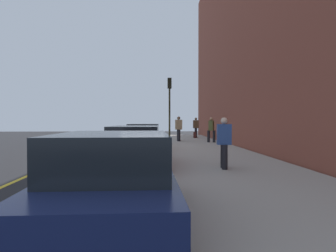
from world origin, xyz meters
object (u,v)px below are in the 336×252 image
Objects in this scene: pedestrian_blue_coat at (224,141)px; parked_car_red at (135,147)px; parked_car_navy at (114,181)px; traffic_light_pole at (170,99)px; pedestrian_brown_coat at (196,127)px; parked_car_maroon at (144,137)px; rolling_suitcase at (195,135)px; pedestrian_olive_coat at (211,129)px; pedestrian_tan_coat at (179,128)px.

parked_car_red is at bearing 73.21° from pedestrian_blue_coat.
traffic_light_pole reaches higher than parked_car_navy.
parked_car_red is 16.25m from pedestrian_brown_coat.
parked_car_navy is 11.31m from parked_car_maroon.
pedestrian_blue_coat is at bearing -172.94° from traffic_light_pole.
pedestrian_blue_coat is 0.37× the size of traffic_light_pole.
pedestrian_brown_coat reaches higher than pedestrian_blue_coat.
pedestrian_brown_coat reaches higher than rolling_suitcase.
pedestrian_olive_coat is 1.99× the size of rolling_suitcase.
pedestrian_tan_coat reaches higher than pedestrian_brown_coat.
parked_car_maroon is 2.64× the size of pedestrian_olive_coat.
pedestrian_blue_coat reaches higher than parked_car_red.
parked_car_red is 5.20× the size of rolling_suitcase.
pedestrian_tan_coat is at bearing 2.13° from pedestrian_blue_coat.
parked_car_navy is 0.90× the size of parked_car_red.
pedestrian_blue_coat reaches higher than parked_car_maroon.
rolling_suitcase is (3.83, -1.75, -0.72)m from pedestrian_tan_coat.
parked_car_red is at bearing 167.73° from pedestrian_tan_coat.
pedestrian_tan_coat reaches higher than parked_car_maroon.
pedestrian_brown_coat is 5.63m from pedestrian_olive_coat.
rolling_suitcase is (15.15, -4.22, -0.34)m from parked_car_red.
traffic_light_pole is (-0.81, 3.01, 2.03)m from pedestrian_olive_coat.
pedestrian_brown_coat is 0.98× the size of pedestrian_tan_coat.
traffic_light_pole is at bearing -6.23° from parked_car_navy.
pedestrian_olive_coat reaches higher than rolling_suitcase.
pedestrian_olive_coat is (-5.63, -0.29, -0.02)m from pedestrian_brown_coat.
pedestrian_tan_coat reaches higher than parked_car_red.
pedestrian_blue_coat is 0.93× the size of pedestrian_olive_coat.
pedestrian_blue_coat is 11.04m from pedestrian_olive_coat.
pedestrian_blue_coat reaches higher than parked_car_navy.
parked_car_navy is at bearing 148.24° from pedestrian_blue_coat.
pedestrian_tan_coat is 1.12× the size of pedestrian_blue_coat.
parked_car_navy is at bearing 171.87° from pedestrian_tan_coat.
pedestrian_blue_coat is at bearing -106.79° from parked_car_red.
parked_car_maroon is 4.43m from traffic_light_pole.
parked_car_navy is 0.89× the size of parked_car_maroon.
pedestrian_brown_coat is at bearing 2.99° from pedestrian_olive_coat.
pedestrian_tan_coat reaches higher than rolling_suitcase.
parked_car_navy is 16.19m from pedestrian_olive_coat.
pedestrian_olive_coat is at bearing -74.95° from traffic_light_pole.
parked_car_red is 3.06m from pedestrian_blue_coat.
parked_car_navy is at bearing 179.87° from parked_car_maroon.
parked_car_navy is at bearing 173.77° from traffic_light_pole.
pedestrian_olive_coat is (15.51, -4.62, 0.34)m from parked_car_navy.
pedestrian_blue_coat is at bearing 175.36° from rolling_suitcase.
pedestrian_olive_coat is 3.72m from traffic_light_pole.
parked_car_navy is 5.43m from pedestrian_blue_coat.
pedestrian_brown_coat is at bearing -23.63° from parked_car_maroon.
parked_car_maroon is at bearing 132.43° from pedestrian_olive_coat.
parked_car_navy and parked_car_maroon have the same top height.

